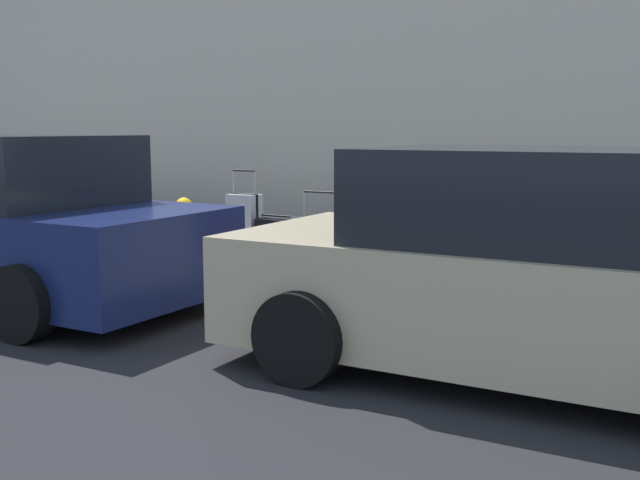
# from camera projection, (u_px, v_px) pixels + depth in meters

# --- Properties ---
(ground_plane) EXTENTS (40.00, 40.00, 0.00)m
(ground_plane) POSITION_uv_depth(u_px,v_px,m) (168.00, 275.00, 9.03)
(ground_plane) COLOR black
(sidewalk_curb) EXTENTS (18.00, 5.00, 0.14)m
(sidewalk_curb) POSITION_uv_depth(u_px,v_px,m) (275.00, 241.00, 11.23)
(sidewalk_curb) COLOR gray
(sidewalk_curb) RESTS_ON ground_plane
(suitcase_silver_0) EXTENTS (0.42, 0.20, 0.81)m
(suitcase_silver_0) POSITION_uv_depth(u_px,v_px,m) (536.00, 255.00, 7.75)
(suitcase_silver_0) COLOR #9EA0A8
(suitcase_silver_0) RESTS_ON sidewalk_curb
(suitcase_navy_1) EXTENTS (0.45, 0.22, 1.03)m
(suitcase_navy_1) POSITION_uv_depth(u_px,v_px,m) (488.00, 245.00, 7.99)
(suitcase_navy_1) COLOR navy
(suitcase_navy_1) RESTS_ON sidewalk_curb
(suitcase_red_2) EXTENTS (0.41, 0.22, 0.87)m
(suitcase_red_2) POSITION_uv_depth(u_px,v_px,m) (440.00, 252.00, 8.14)
(suitcase_red_2) COLOR red
(suitcase_red_2) RESTS_ON sidewalk_curb
(suitcase_teal_3) EXTENTS (0.46, 0.23, 0.77)m
(suitcase_teal_3) POSITION_uv_depth(u_px,v_px,m) (400.00, 247.00, 8.47)
(suitcase_teal_3) COLOR #0F606B
(suitcase_teal_3) RESTS_ON sidewalk_curb
(suitcase_maroon_4) EXTENTS (0.42, 0.26, 0.73)m
(suitcase_maroon_4) POSITION_uv_depth(u_px,v_px,m) (358.00, 246.00, 8.65)
(suitcase_maroon_4) COLOR maroon
(suitcase_maroon_4) RESTS_ON sidewalk_curb
(suitcase_olive_5) EXTENTS (0.47, 0.22, 0.86)m
(suitcase_olive_5) POSITION_uv_depth(u_px,v_px,m) (320.00, 241.00, 8.91)
(suitcase_olive_5) COLOR #59601E
(suitcase_olive_5) RESTS_ON sidewalk_curb
(suitcase_black_6) EXTENTS (0.49, 0.27, 0.56)m
(suitcase_black_6) POSITION_uv_depth(u_px,v_px,m) (276.00, 240.00, 9.09)
(suitcase_black_6) COLOR black
(suitcase_black_6) RESTS_ON sidewalk_curb
(suitcase_silver_7) EXTENTS (0.41, 0.28, 1.08)m
(suitcase_silver_7) POSITION_uv_depth(u_px,v_px,m) (245.00, 226.00, 9.37)
(suitcase_silver_7) COLOR #9EA0A8
(suitcase_silver_7) RESTS_ON sidewalk_curb
(fire_hydrant) EXTENTS (0.39, 0.21, 0.71)m
(fire_hydrant) POSITION_uv_depth(u_px,v_px,m) (184.00, 224.00, 9.68)
(fire_hydrant) COLOR #D89E0C
(fire_hydrant) RESTS_ON sidewalk_curb
(bollard_post) EXTENTS (0.15, 0.15, 0.82)m
(bollard_post) POSITION_uv_depth(u_px,v_px,m) (135.00, 219.00, 9.85)
(bollard_post) COLOR #333338
(bollard_post) RESTS_ON sidewalk_curb
(parked_car_beige_0) EXTENTS (4.28, 2.24, 1.58)m
(parked_car_beige_0) POSITION_uv_depth(u_px,v_px,m) (533.00, 270.00, 5.28)
(parked_car_beige_0) COLOR tan
(parked_car_beige_0) RESTS_ON ground_plane
(parked_car_navy_1) EXTENTS (4.59, 2.27, 1.64)m
(parked_car_navy_1) POSITION_uv_depth(u_px,v_px,m) (3.00, 224.00, 7.59)
(parked_car_navy_1) COLOR #141E4C
(parked_car_navy_1) RESTS_ON ground_plane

